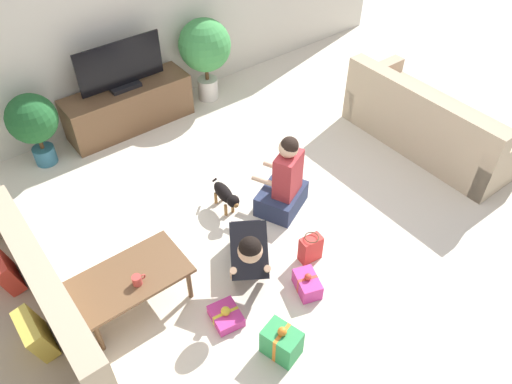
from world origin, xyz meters
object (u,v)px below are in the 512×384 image
at_px(gift_box_c, 226,316).
at_px(tv_console, 129,107).
at_px(potted_plant_back_right, 205,48).
at_px(gift_box_b, 307,284).
at_px(sofa_left, 20,327).
at_px(tv, 121,68).
at_px(potted_plant_back_left, 33,121).
at_px(dog, 226,195).
at_px(coffee_table, 130,279).
at_px(person_sitting, 284,184).
at_px(gift_box_a, 282,342).
at_px(mug, 137,280).
at_px(sofa_right, 430,124).
at_px(person_kneeling, 248,250).
at_px(gift_bag_a, 310,248).

bearing_deg(gift_box_c, tv_console, 77.33).
distance_m(potted_plant_back_right, gift_box_c, 3.62).
bearing_deg(gift_box_b, sofa_left, 156.30).
height_order(tv, potted_plant_back_left, tv).
xyz_separation_m(sofa_left, dog, (2.21, 0.32, -0.08)).
xyz_separation_m(potted_plant_back_left, gift_box_b, (1.21, -3.23, -0.49)).
bearing_deg(coffee_table, potted_plant_back_left, 87.78).
height_order(person_sitting, gift_box_a, person_sitting).
distance_m(tv_console, mug, 2.86).
height_order(potted_plant_back_right, dog, potted_plant_back_right).
bearing_deg(potted_plant_back_left, gift_box_b, -69.52).
bearing_deg(sofa_left, coffee_table, 79.91).
height_order(tv, mug, tv).
height_order(sofa_right, potted_plant_back_right, potted_plant_back_right).
distance_m(sofa_left, potted_plant_back_right, 4.00).
bearing_deg(coffee_table, dog, 20.15).
distance_m(person_kneeling, mug, 0.99).
bearing_deg(dog, person_sitting, -28.85).
height_order(potted_plant_back_left, person_sitting, person_sitting).
relative_size(sofa_right, potted_plant_back_right, 1.87).
xyz_separation_m(tv_console, dog, (0.08, -2.00, -0.06)).
relative_size(potted_plant_back_right, gift_box_a, 3.26).
bearing_deg(tv, sofa_right, -43.61).
xyz_separation_m(sofa_right, gift_box_a, (-3.18, -1.07, -0.16)).
height_order(potted_plant_back_left, gift_box_c, potted_plant_back_left).
bearing_deg(gift_box_b, person_sitting, 61.78).
bearing_deg(tv_console, potted_plant_back_left, -177.49).
xyz_separation_m(sofa_right, person_sitting, (-2.09, 0.21, 0.04)).
bearing_deg(mug, gift_bag_a, -15.67).
bearing_deg(potted_plant_back_right, gift_box_b, -108.35).
bearing_deg(gift_box_a, coffee_table, 122.35).
relative_size(potted_plant_back_left, mug, 7.43).
xyz_separation_m(tv_console, potted_plant_back_left, (-1.14, -0.05, 0.30)).
bearing_deg(tv, gift_box_b, -88.82).
distance_m(potted_plant_back_right, person_sitting, 2.38).
bearing_deg(sofa_right, gift_box_b, 105.85).
xyz_separation_m(person_sitting, gift_box_a, (-1.09, -1.28, -0.20)).
height_order(sofa_right, gift_box_b, sofa_right).
xyz_separation_m(person_kneeling, gift_box_c, (-0.45, -0.27, -0.30)).
xyz_separation_m(tv, dog, (0.08, -2.00, -0.60)).
relative_size(tv, person_kneeling, 1.32).
height_order(gift_box_c, gift_bag_a, gift_bag_a).
xyz_separation_m(gift_box_c, gift_bag_a, (1.03, 0.07, 0.09)).
relative_size(tv_console, mug, 13.17).
relative_size(sofa_right, mug, 17.44).
height_order(sofa_left, potted_plant_back_right, potted_plant_back_right).
height_order(potted_plant_back_right, gift_box_c, potted_plant_back_right).
relative_size(coffee_table, tv_console, 0.62).
xyz_separation_m(sofa_right, gift_box_b, (-2.60, -0.74, -0.21)).
bearing_deg(gift_box_a, potted_plant_back_right, 65.14).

